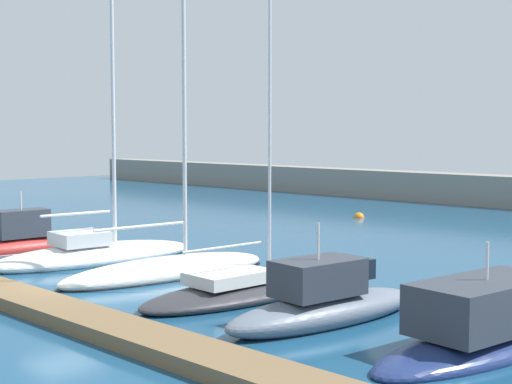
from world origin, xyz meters
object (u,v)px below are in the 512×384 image
at_px(motorboat_slate_seventh, 324,303).
at_px(sailboat_white_fourth, 94,252).
at_px(sailboat_charcoal_sixth, 245,289).
at_px(motorboat_navy_eighth, 493,329).
at_px(motorboat_red_third, 19,242).
at_px(sailboat_ivory_fifth, 168,268).
at_px(mooring_buoy_orange, 359,218).

bearing_deg(motorboat_slate_seventh, sailboat_white_fourth, 92.14).
bearing_deg(sailboat_charcoal_sixth, sailboat_white_fourth, 91.00).
bearing_deg(motorboat_slate_seventh, motorboat_navy_eighth, -69.68).
bearing_deg(sailboat_charcoal_sixth, motorboat_red_third, 95.77).
height_order(motorboat_red_third, sailboat_ivory_fifth, sailboat_ivory_fifth).
height_order(sailboat_white_fourth, sailboat_charcoal_sixth, sailboat_white_fourth).
height_order(sailboat_ivory_fifth, motorboat_navy_eighth, sailboat_ivory_fifth).
xyz_separation_m(motorboat_red_third, motorboat_slate_seventh, (18.84, -0.01, 0.15)).
relative_size(sailboat_white_fourth, mooring_buoy_orange, 28.96).
distance_m(sailboat_charcoal_sixth, mooring_buoy_orange, 25.05).
height_order(sailboat_charcoal_sixth, motorboat_navy_eighth, sailboat_charcoal_sixth).
xyz_separation_m(sailboat_ivory_fifth, sailboat_charcoal_sixth, (4.92, -0.52, -0.02)).
xyz_separation_m(motorboat_navy_eighth, mooring_buoy_orange, (-20.88, 21.64, -0.49)).
bearing_deg(sailboat_ivory_fifth, mooring_buoy_orange, 22.22).
bearing_deg(sailboat_ivory_fifth, motorboat_slate_seventh, -93.63).
relative_size(motorboat_slate_seventh, motorboat_navy_eighth, 0.79).
bearing_deg(sailboat_charcoal_sixth, sailboat_ivory_fifth, 86.81).
relative_size(sailboat_charcoal_sixth, mooring_buoy_orange, 23.38).
height_order(motorboat_red_third, mooring_buoy_orange, motorboat_red_third).
bearing_deg(motorboat_navy_eighth, motorboat_red_third, 99.22).
height_order(sailboat_ivory_fifth, motorboat_slate_seventh, sailboat_ivory_fifth).
xyz_separation_m(sailboat_white_fourth, mooring_buoy_orange, (-1.98, 21.74, -0.40)).
bearing_deg(mooring_buoy_orange, sailboat_white_fourth, -84.80).
xyz_separation_m(motorboat_red_third, sailboat_white_fourth, (4.75, 1.07, -0.05)).
bearing_deg(sailboat_white_fourth, sailboat_ivory_fifth, -82.26).
bearing_deg(sailboat_charcoal_sixth, motorboat_navy_eighth, -84.49).
height_order(sailboat_charcoal_sixth, motorboat_slate_seventh, sailboat_charcoal_sixth).
xyz_separation_m(sailboat_charcoal_sixth, motorboat_slate_seventh, (4.20, -0.76, 0.32)).
bearing_deg(sailboat_ivory_fifth, motorboat_navy_eighth, -86.05).
bearing_deg(sailboat_white_fourth, motorboat_navy_eighth, -84.27).
relative_size(sailboat_ivory_fifth, motorboat_slate_seventh, 2.40).
xyz_separation_m(motorboat_red_third, sailboat_charcoal_sixth, (14.63, 0.75, -0.17)).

